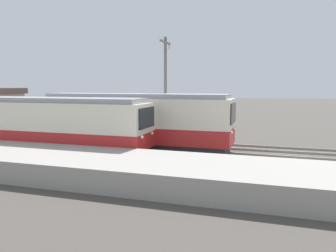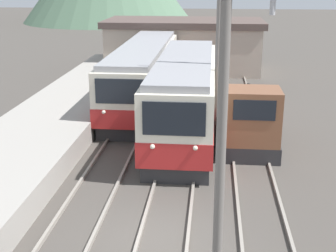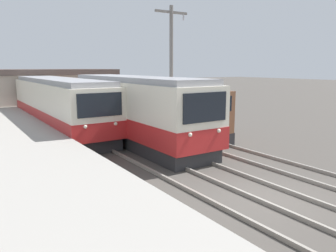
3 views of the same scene
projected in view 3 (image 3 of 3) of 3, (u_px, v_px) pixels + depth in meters
The scene contains 10 objects.
ground_plane at pixel (267, 198), 10.87m from camera, with size 200.00×200.00×0.00m, color #47423D.
platform_left at pixel (84, 236), 7.40m from camera, with size 4.50×54.00×1.02m, color gray.
track_left at pixel (207, 215), 9.45m from camera, with size 1.54×60.00×0.14m.
track_center at pixel (271, 194), 10.97m from camera, with size 1.54×60.00×0.14m.
track_right at pixel (323, 178), 12.59m from camera, with size 1.54×60.00×0.14m.
commuter_train_left at pixel (59, 107), 21.75m from camera, with size 2.84×14.80×3.56m.
commuter_train_center at pixel (134, 112), 18.75m from camera, with size 2.84×12.68×3.76m.
shunting_locomotive at pixel (190, 120), 19.37m from camera, with size 2.40×5.71×3.00m.
catenary_mast_mid at pixel (171, 71), 17.88m from camera, with size 2.00×0.20×7.50m.
station_building at pixel (46, 91), 31.41m from camera, with size 12.60×6.30×4.08m.
Camera 3 is at (-8.41, -6.77, 4.28)m, focal length 35.00 mm.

